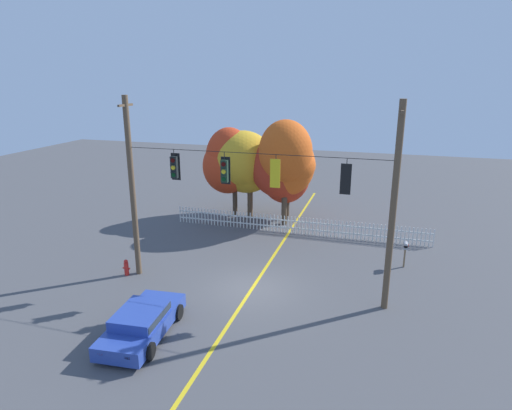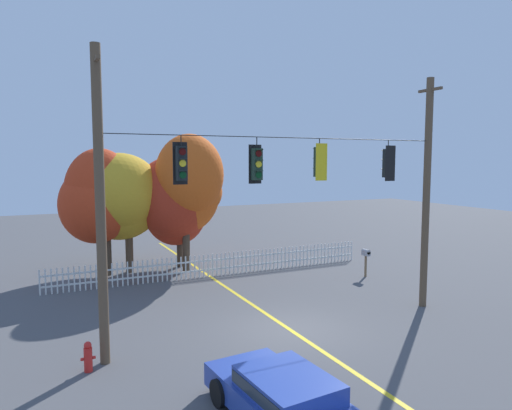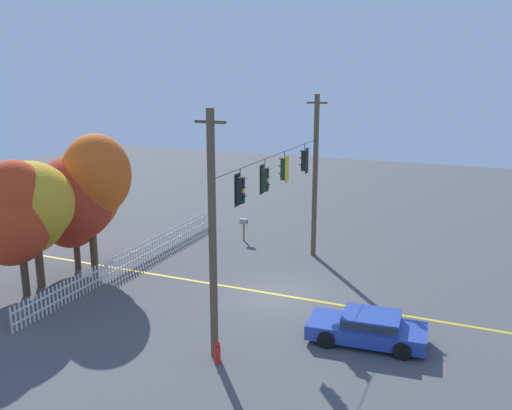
{
  "view_description": "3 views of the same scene",
  "coord_description": "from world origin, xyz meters",
  "views": [
    {
      "loc": [
        5.43,
        -17.55,
        9.51
      ],
      "look_at": [
        0.0,
        0.67,
        3.88
      ],
      "focal_mm": 30.73,
      "sensor_mm": 36.0,
      "label": 1
    },
    {
      "loc": [
        -7.45,
        -13.02,
        5.64
      ],
      "look_at": [
        -0.79,
        0.99,
        4.13
      ],
      "focal_mm": 32.47,
      "sensor_mm": 36.0,
      "label": 2
    },
    {
      "loc": [
        -21.53,
        -8.19,
        9.81
      ],
      "look_at": [
        -1.09,
        0.45,
        4.36
      ],
      "focal_mm": 38.3,
      "sensor_mm": 36.0,
      "label": 3
    }
  ],
  "objects": [
    {
      "name": "traffic_signal_southbound_primary",
      "position": [
        3.99,
        -0.01,
        5.53
      ],
      "size": [
        0.43,
        0.38,
        1.46
      ],
      "color": "black"
    },
    {
      "name": "ground",
      "position": [
        0.0,
        0.0,
        0.0
      ],
      "size": [
        80.0,
        80.0,
        0.0
      ],
      "primitive_type": "plane",
      "color": "#4C4C4F"
    },
    {
      "name": "parked_car",
      "position": [
        -2.86,
        -4.81,
        0.61
      ],
      "size": [
        2.25,
        4.45,
        1.15
      ],
      "color": "#28429E",
      "rests_on": "ground"
    },
    {
      "name": "autumn_maple_near_fence",
      "position": [
        -4.76,
        10.21,
        3.91
      ],
      "size": [
        3.57,
        3.29,
        6.21
      ],
      "color": "#473828",
      "rests_on": "ground"
    },
    {
      "name": "autumn_maple_far_west",
      "position": [
        -0.61,
        9.51,
        4.31
      ],
      "size": [
        3.85,
        4.06,
        6.93
      ],
      "color": "#473828",
      "rests_on": "ground"
    },
    {
      "name": "roadside_mailbox",
      "position": [
        6.81,
        4.57,
        1.1
      ],
      "size": [
        0.25,
        0.44,
        1.35
      ],
      "color": "brown",
      "rests_on": "ground"
    },
    {
      "name": "traffic_signal_westbound_side",
      "position": [
        -3.64,
        0.01,
        5.55
      ],
      "size": [
        0.43,
        0.38,
        1.43
      ],
      "color": "black"
    },
    {
      "name": "signal_support_span",
      "position": [
        0.0,
        0.0,
        4.42
      ],
      "size": [
        12.1,
        1.1,
        8.69
      ],
      "color": "brown",
      "rests_on": "ground"
    },
    {
      "name": "white_picket_fence",
      "position": [
        0.5,
        7.92,
        0.55
      ],
      "size": [
        16.04,
        0.06,
        1.09
      ],
      "color": "silver",
      "rests_on": "ground"
    },
    {
      "name": "fire_hydrant",
      "position": [
        -6.39,
        -0.35,
        0.41
      ],
      "size": [
        0.38,
        0.22,
        0.83
      ],
      "color": "red",
      "rests_on": "ground"
    },
    {
      "name": "traffic_signal_eastbound_side",
      "position": [
        -1.23,
        0.01,
        5.52
      ],
      "size": [
        0.43,
        0.38,
        1.45
      ],
      "color": "black"
    },
    {
      "name": "autumn_maple_mid",
      "position": [
        -3.74,
        10.53,
        3.89
      ],
      "size": [
        4.27,
        4.32,
        6.0
      ],
      "color": "brown",
      "rests_on": "ground"
    },
    {
      "name": "traffic_signal_northbound_secondary",
      "position": [
        1.07,
        -0.01,
        5.58
      ],
      "size": [
        0.43,
        0.38,
        1.39
      ],
      "color": "black"
    },
    {
      "name": "autumn_oak_far_east",
      "position": [
        -1.03,
        10.37,
        3.59
      ],
      "size": [
        4.15,
        3.99,
        5.87
      ],
      "color": "#473828",
      "rests_on": "ground"
    },
    {
      "name": "lane_centerline_stripe",
      "position": [
        0.0,
        0.0,
        0.0
      ],
      "size": [
        0.16,
        36.0,
        0.01
      ],
      "primitive_type": "cube",
      "color": "gold",
      "rests_on": "ground"
    }
  ]
}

